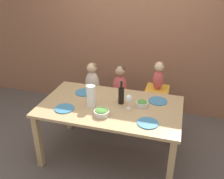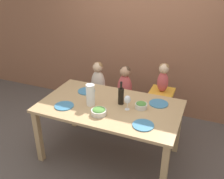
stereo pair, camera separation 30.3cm
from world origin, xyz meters
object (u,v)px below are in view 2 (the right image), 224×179
(person_child_center, at_px, (125,84))
(dinner_plate_front_left, at_px, (64,106))
(chair_far_left, at_px, (99,99))
(paper_towel_roll, at_px, (90,95))
(dinner_plate_back_left, at_px, (87,91))
(person_baby_right, at_px, (163,76))
(chair_right_highchair, at_px, (161,101))
(chair_far_center, at_px, (124,104))
(salad_bowl_small, at_px, (141,105))
(person_child_left, at_px, (98,79))
(dinner_plate_front_right, at_px, (143,125))
(dinner_plate_back_right, at_px, (159,103))
(wine_bottle, at_px, (121,95))
(salad_bowl_large, at_px, (99,111))
(wine_glass_near, at_px, (127,100))

(person_child_center, bearing_deg, dinner_plate_front_left, -114.08)
(chair_far_left, xyz_separation_m, person_child_center, (0.44, 0.00, 0.35))
(chair_far_left, height_order, paper_towel_roll, paper_towel_roll)
(paper_towel_roll, distance_m, dinner_plate_back_left, 0.39)
(person_child_center, bearing_deg, person_baby_right, 0.05)
(chair_right_highchair, bearing_deg, dinner_plate_back_left, -151.25)
(chair_far_center, distance_m, dinner_plate_front_left, 1.13)
(chair_far_center, height_order, chair_right_highchair, chair_right_highchair)
(person_child_center, height_order, dinner_plate_back_left, person_child_center)
(person_baby_right, bearing_deg, salad_bowl_small, -99.79)
(person_child_left, height_order, dinner_plate_back_left, person_child_left)
(dinner_plate_front_left, distance_m, dinner_plate_front_right, 1.00)
(chair_far_center, xyz_separation_m, dinner_plate_back_left, (-0.37, -0.51, 0.39))
(dinner_plate_front_left, bearing_deg, dinner_plate_back_right, 25.44)
(person_child_left, relative_size, salad_bowl_small, 3.77)
(chair_far_left, height_order, dinner_plate_front_right, dinner_plate_front_right)
(person_child_center, xyz_separation_m, dinner_plate_front_right, (0.57, -1.00, 0.04))
(person_child_left, bearing_deg, wine_bottle, -45.99)
(chair_right_highchair, bearing_deg, salad_bowl_large, -118.06)
(salad_bowl_large, bearing_deg, salad_bowl_small, 38.50)
(chair_right_highchair, xyz_separation_m, person_child_left, (-1.00, 0.00, 0.18))
(salad_bowl_small, xyz_separation_m, dinner_plate_back_left, (-0.81, 0.14, -0.03))
(salad_bowl_large, height_order, dinner_plate_front_right, salad_bowl_large)
(chair_far_center, xyz_separation_m, person_baby_right, (0.56, 0.00, 0.56))
(salad_bowl_small, distance_m, dinner_plate_back_left, 0.83)
(chair_far_left, height_order, person_child_left, person_child_left)
(chair_far_center, distance_m, person_child_center, 0.35)
(person_baby_right, height_order, dinner_plate_front_right, person_baby_right)
(person_child_left, relative_size, wine_bottle, 1.85)
(wine_bottle, xyz_separation_m, salad_bowl_small, (0.26, -0.01, -0.07))
(salad_bowl_small, distance_m, dinner_plate_front_left, 0.93)
(chair_far_left, relative_size, wine_bottle, 1.56)
(person_child_left, distance_m, dinner_plate_back_right, 1.15)
(chair_far_center, relative_size, person_child_center, 0.84)
(dinner_plate_front_left, xyz_separation_m, dinner_plate_back_left, (0.06, 0.46, 0.00))
(person_child_left, xyz_separation_m, person_child_center, (0.44, 0.00, 0.00))
(dinner_plate_back_left, bearing_deg, salad_bowl_small, -9.92)
(person_child_left, relative_size, person_baby_right, 1.34)
(chair_far_center, bearing_deg, paper_towel_roll, -100.50)
(dinner_plate_front_left, bearing_deg, salad_bowl_small, 19.91)
(chair_far_center, bearing_deg, dinner_plate_front_left, -114.10)
(person_child_center, height_order, person_baby_right, person_baby_right)
(dinner_plate_back_left, relative_size, dinner_plate_back_right, 1.00)
(dinner_plate_back_left, xyz_separation_m, dinner_plate_front_right, (0.94, -0.49, 0.00))
(chair_far_center, relative_size, wine_bottle, 1.56)
(chair_far_left, xyz_separation_m, wine_glass_near, (0.74, -0.74, 0.51))
(wine_glass_near, xyz_separation_m, dinner_plate_front_right, (0.27, -0.25, -0.12))
(person_child_left, bearing_deg, dinner_plate_front_left, -89.59)
(wine_glass_near, bearing_deg, dinner_plate_front_left, -162.83)
(paper_towel_roll, xyz_separation_m, dinner_plate_front_right, (0.72, -0.19, -0.13))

